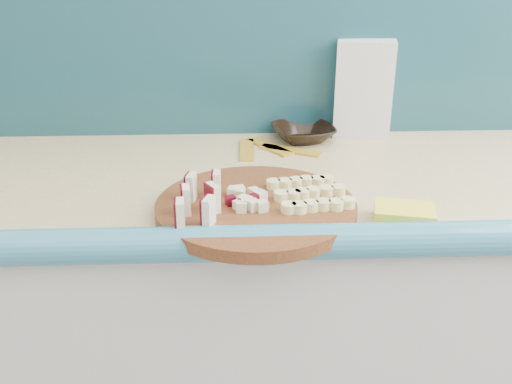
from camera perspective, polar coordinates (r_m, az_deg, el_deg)
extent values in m
cube|color=beige|center=(1.45, -6.49, -15.82)|extent=(2.20, 0.60, 0.88)
cube|color=tan|center=(1.21, -7.48, 1.03)|extent=(2.20, 0.60, 0.03)
cube|color=teal|center=(0.94, -8.87, -6.03)|extent=(2.20, 0.06, 0.03)
cube|color=teal|center=(1.42, -7.14, 15.55)|extent=(2.20, 0.02, 0.50)
cylinder|color=#42230E|center=(1.02, 0.00, -1.60)|extent=(0.42, 0.42, 0.02)
cube|color=beige|center=(0.92, -7.55, -2.25)|extent=(0.02, 0.03, 0.05)
cube|color=#49050F|center=(0.92, -8.05, -2.30)|extent=(0.01, 0.03, 0.05)
cube|color=beige|center=(0.97, -6.97, -0.81)|extent=(0.02, 0.03, 0.05)
cube|color=#49050F|center=(0.97, -7.44, -0.85)|extent=(0.01, 0.03, 0.05)
cube|color=beige|center=(1.02, -6.44, 0.49)|extent=(0.02, 0.03, 0.05)
cube|color=#49050F|center=(1.02, -6.89, 0.45)|extent=(0.01, 0.03, 0.05)
cube|color=beige|center=(0.93, -4.73, -1.99)|extent=(0.02, 0.03, 0.05)
cube|color=#49050F|center=(0.93, -5.23, -2.04)|extent=(0.01, 0.03, 0.05)
cube|color=beige|center=(0.98, -4.30, -0.57)|extent=(0.02, 0.03, 0.05)
cube|color=#49050F|center=(0.98, -4.77, -0.61)|extent=(0.01, 0.03, 0.05)
cube|color=beige|center=(1.03, -3.91, 0.72)|extent=(0.02, 0.03, 0.05)
cube|color=#49050F|center=(1.03, -4.35, 0.68)|extent=(0.01, 0.03, 0.05)
cube|color=beige|center=(1.01, -0.78, -0.64)|extent=(0.02, 0.02, 0.02)
cube|color=beige|center=(1.02, -0.51, -0.49)|extent=(0.02, 0.02, 0.02)
cube|color=#49050F|center=(1.02, -0.53, -0.26)|extent=(0.02, 0.02, 0.02)
cube|color=beige|center=(1.02, -1.10, -0.47)|extent=(0.02, 0.02, 0.02)
cube|color=beige|center=(1.02, -1.38, -0.31)|extent=(0.02, 0.02, 0.02)
cube|color=beige|center=(1.03, -1.93, -0.24)|extent=(0.02, 0.02, 0.02)
cube|color=beige|center=(1.01, -1.72, -0.54)|extent=(0.02, 0.02, 0.02)
cube|color=beige|center=(1.01, -2.20, -0.61)|extent=(0.02, 0.02, 0.02)
cube|color=#49050F|center=(1.00, -2.60, -0.81)|extent=(0.02, 0.02, 0.02)
cube|color=beige|center=(1.00, -1.80, -0.85)|extent=(0.02, 0.02, 0.02)
cube|color=beige|center=(0.99, -1.83, -1.08)|extent=(0.02, 0.02, 0.02)
cube|color=beige|center=(1.00, -1.28, -0.86)|extent=(0.02, 0.02, 0.02)
cube|color=beige|center=(1.00, -1.03, -1.02)|extent=(0.02, 0.02, 0.02)
cube|color=beige|center=(0.99, -0.50, -1.10)|extent=(0.02, 0.02, 0.02)
cube|color=#49050F|center=(1.00, -0.75, -0.80)|extent=(0.02, 0.02, 0.02)
cube|color=beige|center=(1.01, -0.28, -0.75)|extent=(0.02, 0.02, 0.02)
cylinder|color=#E7DF8D|center=(0.98, 3.27, -1.65)|extent=(0.03, 0.03, 0.02)
cylinder|color=#E7DF8D|center=(0.98, 4.48, -1.53)|extent=(0.03, 0.03, 0.02)
cylinder|color=#E7DF8D|center=(0.99, 5.68, -1.42)|extent=(0.03, 0.03, 0.02)
cylinder|color=#E7DF8D|center=(0.99, 6.86, -1.30)|extent=(0.03, 0.03, 0.02)
cylinder|color=#E7DF8D|center=(1.00, 8.03, -1.18)|extent=(0.03, 0.03, 0.02)
cylinder|color=#E7DF8D|center=(1.01, 9.18, -1.06)|extent=(0.03, 0.03, 0.02)
cylinder|color=#E7DF8D|center=(1.02, 2.46, -0.39)|extent=(0.03, 0.03, 0.02)
cylinder|color=#E7DF8D|center=(1.03, 3.62, -0.28)|extent=(0.03, 0.03, 0.02)
cylinder|color=#E7DF8D|center=(1.03, 4.77, -0.18)|extent=(0.03, 0.03, 0.02)
cylinder|color=#E7DF8D|center=(1.04, 5.90, -0.07)|extent=(0.03, 0.03, 0.02)
cylinder|color=#E7DF8D|center=(1.05, 7.02, 0.03)|extent=(0.03, 0.03, 0.02)
cylinder|color=#E7DF8D|center=(1.05, 8.13, 0.14)|extent=(0.03, 0.03, 0.02)
cylinder|color=#E7DF8D|center=(1.07, 1.72, 0.76)|extent=(0.03, 0.03, 0.02)
cylinder|color=#E7DF8D|center=(1.08, 2.83, 0.86)|extent=(0.03, 0.03, 0.02)
cylinder|color=#E7DF8D|center=(1.08, 3.94, 0.95)|extent=(0.03, 0.03, 0.02)
cylinder|color=#E7DF8D|center=(1.09, 5.03, 1.05)|extent=(0.03, 0.03, 0.02)
cylinder|color=#E7DF8D|center=(1.09, 6.10, 1.14)|extent=(0.03, 0.03, 0.02)
cylinder|color=#E7DF8D|center=(1.10, 7.17, 1.23)|extent=(0.03, 0.03, 0.02)
imported|color=black|center=(1.41, 4.72, 5.89)|extent=(0.18, 0.18, 0.04)
cube|color=silver|center=(1.45, 10.72, 10.15)|extent=(0.15, 0.12, 0.23)
cube|color=yellow|center=(1.02, 14.59, -2.25)|extent=(0.12, 0.09, 0.03)
cube|color=gold|center=(1.33, -0.91, 4.25)|extent=(0.04, 0.15, 0.01)
cube|color=gold|center=(1.35, 1.41, 4.54)|extent=(0.11, 0.14, 0.01)
cube|color=gold|center=(1.33, 3.47, 4.17)|extent=(0.15, 0.09, 0.01)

